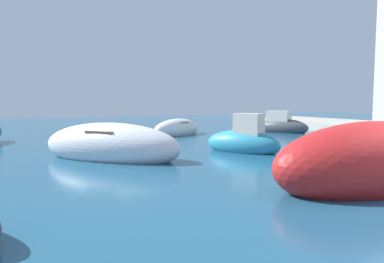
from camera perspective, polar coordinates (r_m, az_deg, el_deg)
The scene contains 5 objects.
moored_boat_0 at distance 12.44m, azimuth -12.89°, elevation -2.26°, with size 4.80×5.00×1.60m.
moored_boat_1 at distance 13.97m, azimuth 8.25°, elevation -1.57°, with size 2.56×3.25×1.74m.
moored_boat_5 at distance 20.53m, azimuth -2.38°, elevation 0.39°, with size 4.12×3.19×1.21m.
moored_boat_7 at distance 9.20m, azimuth 27.49°, elevation -4.59°, with size 5.61×2.89×1.97m.
moored_boat_9 at distance 22.96m, azimuth 14.20°, elevation 0.91°, with size 2.63×3.41×1.58m.
Camera 1 is at (-7.72, -3.85, 1.99)m, focal length 33.32 mm.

